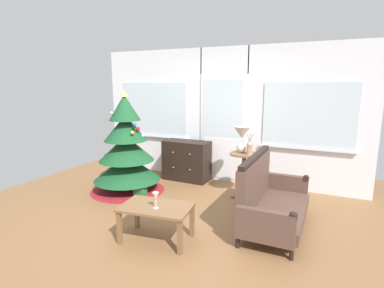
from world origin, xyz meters
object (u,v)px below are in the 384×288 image
object	(u,v)px
settee_sofa	(268,199)
side_table	(244,166)
table_lamp	(242,136)
flower_vase	(250,148)
christmas_tree	(127,154)
gift_box	(140,193)
wine_glass	(156,197)
coffee_table	(156,211)
dresser_cabinet	(187,160)

from	to	relation	value
settee_sofa	side_table	world-z (taller)	settee_sofa
table_lamp	flower_vase	distance (m)	0.25
christmas_tree	side_table	xyz separation A→B (m)	(1.94, 0.63, -0.15)
gift_box	table_lamp	bearing A→B (deg)	30.66
christmas_tree	settee_sofa	size ratio (longest dim) A/B	1.15
gift_box	wine_glass	bearing A→B (deg)	-48.32
christmas_tree	gift_box	bearing A→B (deg)	-26.78
settee_sofa	table_lamp	xyz separation A→B (m)	(-0.66, 1.00, 0.65)
flower_vase	wine_glass	world-z (taller)	flower_vase
side_table	coffee_table	distance (m)	2.00
settee_sofa	flower_vase	bearing A→B (deg)	119.00
table_lamp	gift_box	size ratio (longest dim) A/B	2.49
coffee_table	gift_box	xyz separation A→B (m)	(-0.99, 1.09, -0.28)
dresser_cabinet	flower_vase	bearing A→B (deg)	-18.27
christmas_tree	wine_glass	distance (m)	1.97
side_table	table_lamp	distance (m)	0.51
table_lamp	coffee_table	world-z (taller)	table_lamp
dresser_cabinet	table_lamp	xyz separation A→B (m)	(1.20, -0.35, 0.63)
table_lamp	flower_vase	bearing A→B (deg)	-32.01
side_table	flower_vase	distance (m)	0.35
christmas_tree	side_table	distance (m)	2.04
table_lamp	wine_glass	xyz separation A→B (m)	(-0.45, -2.02, -0.44)
coffee_table	table_lamp	bearing A→B (deg)	76.30
table_lamp	settee_sofa	bearing A→B (deg)	-56.64
table_lamp	flower_vase	size ratio (longest dim) A/B	1.26
settee_sofa	gift_box	size ratio (longest dim) A/B	8.80
wine_glass	gift_box	xyz separation A→B (m)	(-1.02, 1.15, -0.49)
christmas_tree	table_lamp	xyz separation A→B (m)	(1.88, 0.67, 0.35)
dresser_cabinet	gift_box	world-z (taller)	dresser_cabinet
dresser_cabinet	flower_vase	distance (m)	1.51
dresser_cabinet	gift_box	xyz separation A→B (m)	(-0.27, -1.22, -0.30)
settee_sofa	flower_vase	size ratio (longest dim) A/B	4.45
settee_sofa	side_table	xyz separation A→B (m)	(-0.60, 0.96, 0.14)
wine_glass	settee_sofa	bearing A→B (deg)	42.61
settee_sofa	table_lamp	size ratio (longest dim) A/B	3.54
side_table	flower_vase	world-z (taller)	flower_vase
christmas_tree	coffee_table	bearing A→B (deg)	-42.85
side_table	table_lamp	xyz separation A→B (m)	(-0.06, 0.04, 0.50)
flower_vase	coffee_table	xyz separation A→B (m)	(-0.64, -1.86, -0.48)
settee_sofa	coffee_table	size ratio (longest dim) A/B	1.73
side_table	wine_glass	bearing A→B (deg)	-104.32
christmas_tree	gift_box	distance (m)	0.74
coffee_table	flower_vase	bearing A→B (deg)	71.07
flower_vase	table_lamp	bearing A→B (deg)	147.99
dresser_cabinet	christmas_tree	bearing A→B (deg)	-123.66
settee_sofa	gift_box	xyz separation A→B (m)	(-2.13, 0.13, -0.29)
gift_box	flower_vase	bearing A→B (deg)	25.33
dresser_cabinet	settee_sofa	xyz separation A→B (m)	(1.86, -1.35, -0.01)
settee_sofa	wine_glass	distance (m)	1.52
wine_glass	gift_box	distance (m)	1.61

